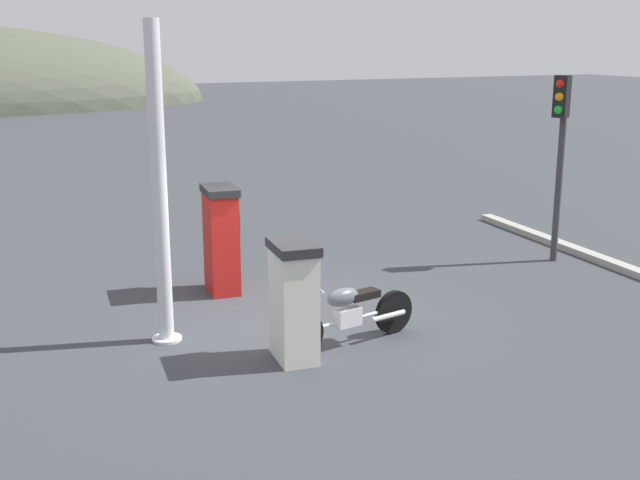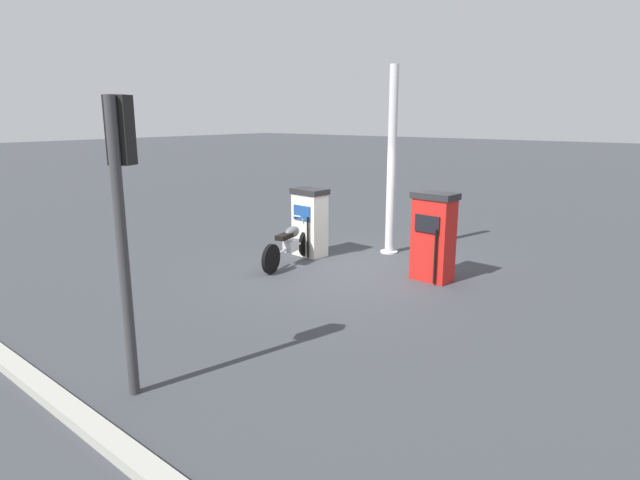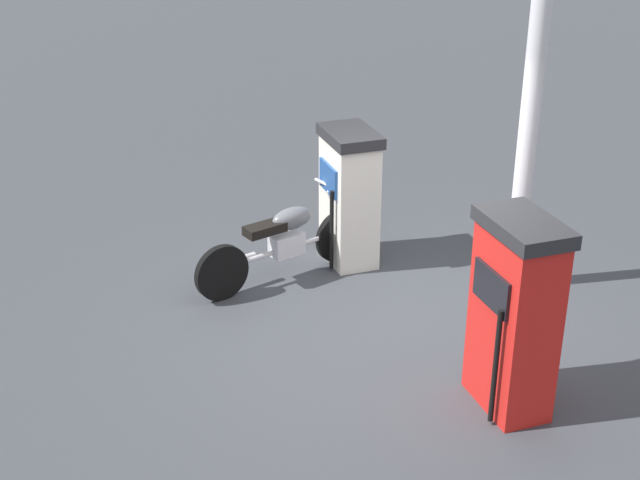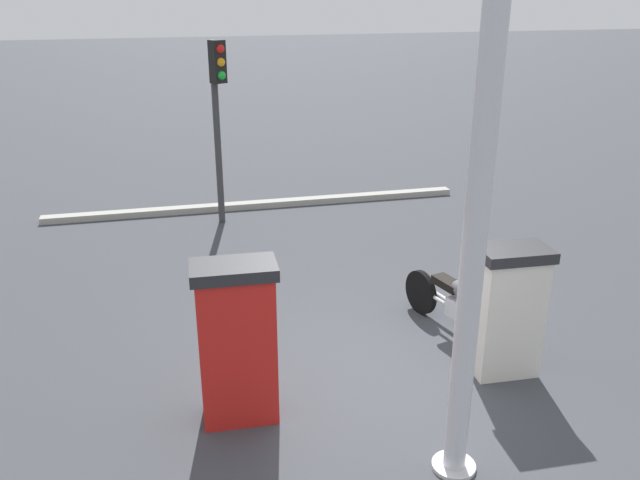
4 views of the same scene
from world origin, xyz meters
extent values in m
plane|color=#383A3F|center=(0.00, 0.00, 0.00)|extent=(120.00, 120.00, 0.00)
cube|color=silver|center=(-0.31, -1.51, 0.70)|extent=(0.52, 0.75, 1.40)
cube|color=#1E478C|center=(-0.07, -1.53, 1.01)|extent=(0.07, 0.50, 0.32)
cube|color=#262628|center=(-0.31, -1.51, 1.46)|extent=(0.57, 0.82, 0.12)
cylinder|color=black|center=(-0.02, -1.33, 0.49)|extent=(0.05, 0.05, 0.91)
cube|color=red|center=(-0.31, 1.51, 0.79)|extent=(0.51, 0.78, 1.58)
cube|color=black|center=(-0.08, 1.49, 1.14)|extent=(0.08, 0.52, 0.32)
cube|color=#262628|center=(-0.31, 1.51, 1.64)|extent=(0.56, 0.86, 0.12)
cylinder|color=black|center=(-0.02, 1.71, 0.55)|extent=(0.05, 0.05, 1.03)
cylinder|color=black|center=(-0.20, -1.53, 0.30)|extent=(0.60, 0.20, 0.60)
cylinder|color=black|center=(1.27, -1.22, 0.30)|extent=(0.60, 0.20, 0.60)
cube|color=silver|center=(0.49, -1.38, 0.40)|extent=(0.39, 0.27, 0.24)
cylinder|color=silver|center=(0.53, -1.37, 0.35)|extent=(1.12, 0.28, 0.05)
ellipsoid|color=#595B60|center=(0.42, -1.40, 0.68)|extent=(0.51, 0.31, 0.24)
cube|color=black|center=(0.75, -1.33, 0.65)|extent=(0.47, 0.29, 0.10)
cylinder|color=silver|center=(-0.17, -1.52, 0.60)|extent=(0.26, 0.09, 0.57)
cylinder|color=silver|center=(-0.09, -1.50, 0.92)|extent=(0.15, 0.56, 0.04)
sphere|color=silver|center=(-0.18, -1.52, 0.80)|extent=(0.17, 0.17, 0.14)
cylinder|color=silver|center=(1.10, -1.38, 0.32)|extent=(0.55, 0.18, 0.07)
cylinder|color=#38383A|center=(5.73, 0.82, 1.66)|extent=(0.16, 0.16, 3.31)
cube|color=black|center=(5.60, 0.76, 2.95)|extent=(0.28, 0.30, 0.72)
sphere|color=red|center=(5.51, 0.72, 3.17)|extent=(0.20, 0.20, 0.15)
sphere|color=orange|center=(5.51, 0.72, 2.95)|extent=(0.20, 0.20, 0.15)
sphere|color=green|center=(5.51, 0.72, 2.73)|extent=(0.20, 0.20, 0.15)
cylinder|color=silver|center=(-1.63, -0.23, 2.09)|extent=(0.20, 0.20, 4.17)
cylinder|color=silver|center=(-1.63, -0.23, 0.02)|extent=(0.40, 0.40, 0.04)
cube|color=#9E9E93|center=(6.39, 0.00, 0.06)|extent=(0.66, 8.26, 0.12)
camera|label=1|loc=(-3.85, -10.25, 3.94)|focal=44.88mm
camera|label=2|loc=(8.83, 5.95, 3.12)|focal=30.18mm
camera|label=3|loc=(3.69, 6.52, 4.42)|focal=49.68mm
camera|label=4|loc=(-5.85, 2.29, 4.08)|focal=36.16mm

